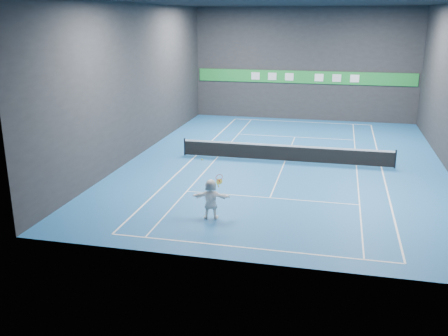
% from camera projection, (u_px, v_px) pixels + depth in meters
% --- Properties ---
extents(ground, '(26.00, 26.00, 0.00)m').
position_uv_depth(ground, '(285.00, 161.00, 29.54)').
color(ground, '#1C5A9B').
rests_on(ground, ground).
extents(ceiling, '(26.00, 26.00, 0.00)m').
position_uv_depth(ceiling, '(291.00, 1.00, 26.93)').
color(ceiling, black).
rests_on(ceiling, ground).
extents(wall_back, '(18.00, 0.10, 9.00)m').
position_uv_depth(wall_back, '(305.00, 65.00, 40.35)').
color(wall_back, '#262628').
rests_on(wall_back, ground).
extents(wall_front, '(18.00, 0.10, 9.00)m').
position_uv_depth(wall_front, '(245.00, 136.00, 16.11)').
color(wall_front, '#262628').
rests_on(wall_front, ground).
extents(wall_left, '(0.10, 26.00, 9.00)m').
position_uv_depth(wall_left, '(139.00, 81.00, 30.17)').
color(wall_left, '#262628').
rests_on(wall_left, ground).
extents(baseline_near, '(10.98, 0.08, 0.01)m').
position_uv_depth(baseline_near, '(249.00, 248.00, 18.45)').
color(baseline_near, white).
rests_on(baseline_near, ground).
extents(baseline_far, '(10.98, 0.08, 0.01)m').
position_uv_depth(baseline_far, '(301.00, 122.00, 40.62)').
color(baseline_far, white).
rests_on(baseline_far, ground).
extents(sideline_doubles_left, '(0.08, 23.78, 0.01)m').
position_uv_depth(sideline_doubles_left, '(196.00, 156.00, 30.72)').
color(sideline_doubles_left, white).
rests_on(sideline_doubles_left, ground).
extents(sideline_doubles_right, '(0.08, 23.78, 0.01)m').
position_uv_depth(sideline_doubles_right, '(381.00, 167.00, 28.36)').
color(sideline_doubles_right, white).
rests_on(sideline_doubles_right, ground).
extents(sideline_singles_left, '(0.06, 23.78, 0.01)m').
position_uv_depth(sideline_singles_left, '(218.00, 157.00, 30.42)').
color(sideline_singles_left, white).
rests_on(sideline_singles_left, ground).
extents(sideline_singles_right, '(0.06, 23.78, 0.01)m').
position_uv_depth(sideline_singles_right, '(356.00, 166.00, 28.65)').
color(sideline_singles_right, white).
rests_on(sideline_singles_right, ground).
extents(service_line_near, '(8.23, 0.06, 0.01)m').
position_uv_depth(service_line_near, '(270.00, 198.00, 23.57)').
color(service_line_near, white).
rests_on(service_line_near, ground).
extents(service_line_far, '(8.23, 0.06, 0.01)m').
position_uv_depth(service_line_far, '(295.00, 137.00, 35.51)').
color(service_line_far, white).
rests_on(service_line_far, ground).
extents(center_service_line, '(0.06, 12.80, 0.01)m').
position_uv_depth(center_service_line, '(285.00, 161.00, 29.54)').
color(center_service_line, white).
rests_on(center_service_line, ground).
extents(player, '(1.67, 0.74, 1.73)m').
position_uv_depth(player, '(211.00, 199.00, 20.95)').
color(player, white).
rests_on(player, ground).
extents(tennis_ball, '(0.07, 0.07, 0.07)m').
position_uv_depth(tennis_ball, '(202.00, 160.00, 20.74)').
color(tennis_ball, yellow).
rests_on(tennis_ball, player).
extents(tennis_net, '(12.50, 0.10, 1.07)m').
position_uv_depth(tennis_net, '(285.00, 153.00, 29.38)').
color(tennis_net, black).
rests_on(tennis_net, ground).
extents(sponsor_banner, '(17.64, 0.11, 1.00)m').
position_uv_depth(sponsor_banner, '(304.00, 77.00, 40.58)').
color(sponsor_banner, '#1E8933').
rests_on(sponsor_banner, wall_back).
extents(tennis_racket, '(0.42, 0.34, 0.61)m').
position_uv_depth(tennis_racket, '(219.00, 179.00, 20.66)').
color(tennis_racket, '#AF1214').
rests_on(tennis_racket, player).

